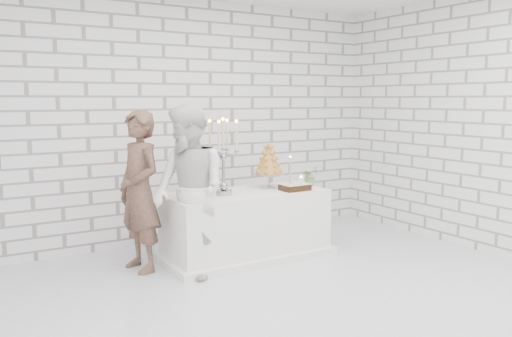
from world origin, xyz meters
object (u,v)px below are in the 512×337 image
object	(u,v)px
bride	(189,191)
croquembouche	(269,165)
candelabra	(223,157)
cake_table	(246,224)
groom	(140,191)

from	to	relation	value
bride	croquembouche	size ratio (longest dim) A/B	3.23
croquembouche	candelabra	bearing A→B (deg)	-168.86
candelabra	cake_table	bearing A→B (deg)	8.86
cake_table	groom	distance (m)	1.27
candelabra	groom	bearing A→B (deg)	166.10
cake_table	bride	world-z (taller)	bride
bride	cake_table	bearing A→B (deg)	100.37
groom	bride	size ratio (longest dim) A/B	0.96
bride	candelabra	bearing A→B (deg)	106.01
candelabra	croquembouche	bearing A→B (deg)	11.14
groom	croquembouche	bearing A→B (deg)	75.82
cake_table	bride	bearing A→B (deg)	-161.11
cake_table	candelabra	xyz separation A→B (m)	(-0.31, -0.05, 0.79)
groom	croquembouche	size ratio (longest dim) A/B	3.11
bride	candelabra	world-z (taller)	bride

